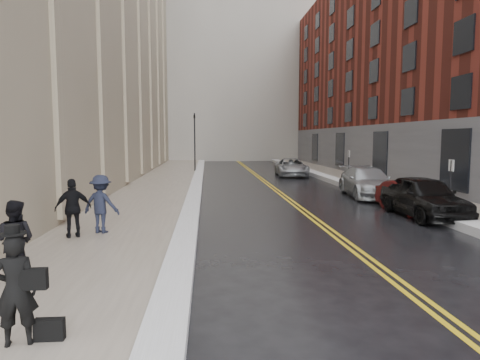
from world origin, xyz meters
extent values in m
plane|color=black|center=(0.00, 0.00, 0.00)|extent=(160.00, 160.00, 0.00)
cube|color=gray|center=(-4.50, 16.00, 0.07)|extent=(4.00, 64.00, 0.15)
cube|color=gray|center=(9.00, 16.00, 0.07)|extent=(3.00, 64.00, 0.15)
cube|color=gold|center=(2.38, 16.00, 0.00)|extent=(0.12, 64.00, 0.01)
cube|color=gold|center=(2.62, 16.00, 0.00)|extent=(0.12, 64.00, 0.01)
cube|color=white|center=(-2.20, 16.00, 0.13)|extent=(0.70, 60.80, 0.26)
cube|color=white|center=(7.15, 16.00, 0.15)|extent=(0.85, 60.80, 0.30)
cube|color=maroon|center=(17.50, 23.00, 9.00)|extent=(14.00, 50.00, 18.00)
cube|color=slate|center=(14.00, 66.00, 22.00)|extent=(22.00, 18.00, 44.00)
cylinder|color=black|center=(-2.60, 30.00, 2.60)|extent=(0.12, 0.12, 5.20)
imported|color=black|center=(-2.60, 30.00, 4.60)|extent=(0.18, 0.15, 0.90)
cylinder|color=black|center=(7.90, 8.00, 1.10)|extent=(0.06, 0.06, 2.20)
cube|color=white|center=(7.90, 8.00, 2.00)|extent=(0.02, 0.35, 0.45)
cylinder|color=black|center=(7.90, 20.00, 1.10)|extent=(0.06, 0.06, 2.20)
cube|color=white|center=(7.90, 20.00, 2.00)|extent=(0.02, 0.35, 0.45)
imported|color=black|center=(6.80, 7.91, 0.81)|extent=(1.95, 4.74, 1.61)
imported|color=#4F0E0E|center=(6.80, 8.94, 0.64)|extent=(1.53, 3.96, 1.29)
imported|color=#9CA0A3|center=(6.80, 13.78, 0.76)|extent=(2.55, 5.39, 1.52)
imported|color=#9C9FA4|center=(5.20, 25.84, 0.71)|extent=(2.74, 5.26, 1.42)
imported|color=black|center=(-4.23, -1.81, 0.95)|extent=(0.65, 0.51, 1.59)
imported|color=black|center=(-5.48, 1.10, 0.98)|extent=(0.86, 0.71, 1.66)
imported|color=#1A1E2F|center=(-4.79, 5.42, 1.05)|extent=(1.30, 0.98, 1.79)
imported|color=black|center=(-5.46, 4.87, 1.01)|extent=(1.10, 0.78, 1.73)
camera|label=1|loc=(-1.54, -7.83, 3.07)|focal=32.00mm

